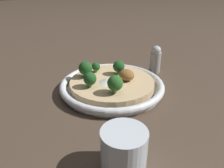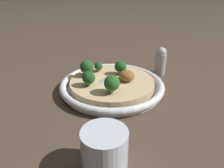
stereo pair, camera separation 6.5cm
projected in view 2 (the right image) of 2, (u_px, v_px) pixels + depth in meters
The scene contains 11 objects.
ground_plane at pixel (112, 90), 0.66m from camera, with size 6.00×6.00×0.00m, color #47382B.
risotto_bowl at pixel (112, 85), 0.65m from camera, with size 0.31×0.31×0.03m.
cheese_sprinkle at pixel (108, 80), 0.63m from camera, with size 0.06×0.06×0.01m.
crispy_onion_garnish at pixel (127, 76), 0.64m from camera, with size 0.05×0.04×0.03m.
broccoli_left at pixel (98, 66), 0.70m from camera, with size 0.03×0.03×0.03m.
broccoli_right at pixel (112, 83), 0.57m from camera, with size 0.04×0.04×0.05m.
broccoli_front_right at pixel (89, 78), 0.60m from camera, with size 0.04×0.04×0.04m.
broccoli_front_left at pixel (87, 67), 0.66m from camera, with size 0.04×0.04×0.05m.
broccoli_back at pixel (120, 67), 0.68m from camera, with size 0.04×0.04×0.04m.
drinking_glass at pixel (105, 151), 0.38m from camera, with size 0.08×0.08×0.08m.
pepper_shaker at pixel (161, 61), 0.75m from camera, with size 0.04×0.04×0.10m.
Camera 2 is at (0.54, -0.21, 0.31)m, focal length 35.00 mm.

